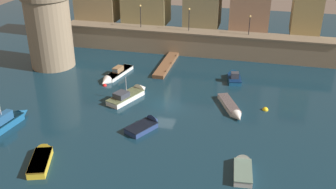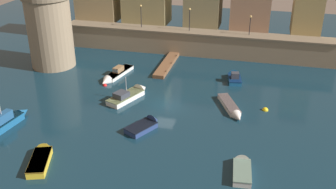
{
  "view_description": "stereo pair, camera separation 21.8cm",
  "coord_description": "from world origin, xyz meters",
  "px_view_note": "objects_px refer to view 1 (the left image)",
  "views": [
    {
      "loc": [
        10.58,
        -41.14,
        21.85
      ],
      "look_at": [
        0.0,
        1.76,
        0.63
      ],
      "focal_mm": 41.82,
      "sensor_mm": 36.0,
      "label": 1
    },
    {
      "loc": [
        10.79,
        -41.09,
        21.85
      ],
      "look_at": [
        0.0,
        1.76,
        0.63
      ],
      "focal_mm": 41.82,
      "sensor_mm": 36.0,
      "label": 2
    }
  ],
  "objects_px": {
    "quay_lamp_0": "(140,13)",
    "moored_boat_1": "(234,77)",
    "moored_boat_6": "(7,122)",
    "quay_lamp_2": "(250,22)",
    "moored_boat_5": "(131,94)",
    "mooring_buoy_1": "(105,86)",
    "moored_boat_3": "(115,75)",
    "mooring_buoy_0": "(265,110)",
    "quay_lamp_1": "(189,16)",
    "moored_boat_0": "(147,125)",
    "moored_boat_7": "(243,167)",
    "moored_boat_2": "(42,157)",
    "fortress_tower": "(49,30)",
    "moored_boat_4": "(232,108)"
  },
  "relations": [
    {
      "from": "quay_lamp_0",
      "to": "moored_boat_1",
      "type": "distance_m",
      "value": 19.74
    },
    {
      "from": "moored_boat_6",
      "to": "quay_lamp_2",
      "type": "bearing_deg",
      "value": -33.43
    },
    {
      "from": "moored_boat_5",
      "to": "mooring_buoy_1",
      "type": "height_order",
      "value": "moored_boat_5"
    },
    {
      "from": "moored_boat_3",
      "to": "mooring_buoy_0",
      "type": "bearing_deg",
      "value": 87.8
    },
    {
      "from": "quay_lamp_1",
      "to": "moored_boat_6",
      "type": "distance_m",
      "value": 32.34
    },
    {
      "from": "moored_boat_1",
      "to": "moored_boat_5",
      "type": "bearing_deg",
      "value": 116.13
    },
    {
      "from": "moored_boat_0",
      "to": "moored_boat_7",
      "type": "xyz_separation_m",
      "value": [
        10.77,
        -5.3,
        0.01
      ]
    },
    {
      "from": "moored_boat_0",
      "to": "moored_boat_2",
      "type": "distance_m",
      "value": 11.47
    },
    {
      "from": "fortress_tower",
      "to": "quay_lamp_0",
      "type": "distance_m",
      "value": 14.95
    },
    {
      "from": "mooring_buoy_1",
      "to": "moored_boat_6",
      "type": "bearing_deg",
      "value": -116.09
    },
    {
      "from": "quay_lamp_1",
      "to": "mooring_buoy_1",
      "type": "height_order",
      "value": "quay_lamp_1"
    },
    {
      "from": "moored_boat_0",
      "to": "moored_boat_6",
      "type": "relative_size",
      "value": 0.67
    },
    {
      "from": "quay_lamp_1",
      "to": "moored_boat_1",
      "type": "distance_m",
      "value": 13.73
    },
    {
      "from": "moored_boat_4",
      "to": "moored_boat_6",
      "type": "distance_m",
      "value": 25.51
    },
    {
      "from": "moored_boat_4",
      "to": "moored_boat_7",
      "type": "distance_m",
      "value": 11.7
    },
    {
      "from": "moored_boat_1",
      "to": "moored_boat_3",
      "type": "distance_m",
      "value": 16.84
    },
    {
      "from": "quay_lamp_1",
      "to": "moored_boat_5",
      "type": "distance_m",
      "value": 19.38
    },
    {
      "from": "quay_lamp_0",
      "to": "quay_lamp_1",
      "type": "height_order",
      "value": "quay_lamp_0"
    },
    {
      "from": "moored_boat_6",
      "to": "moored_boat_7",
      "type": "xyz_separation_m",
      "value": [
        25.71,
        -1.88,
        -0.25
      ]
    },
    {
      "from": "moored_boat_5",
      "to": "moored_boat_7",
      "type": "relative_size",
      "value": 1.45
    },
    {
      "from": "moored_boat_6",
      "to": "mooring_buoy_0",
      "type": "distance_m",
      "value": 29.52
    },
    {
      "from": "mooring_buoy_0",
      "to": "mooring_buoy_1",
      "type": "xyz_separation_m",
      "value": [
        -21.28,
        1.96,
        0.0
      ]
    },
    {
      "from": "fortress_tower",
      "to": "moored_boat_2",
      "type": "distance_m",
      "value": 25.97
    },
    {
      "from": "quay_lamp_1",
      "to": "moored_boat_3",
      "type": "distance_m",
      "value": 16.09
    },
    {
      "from": "moored_boat_3",
      "to": "moored_boat_0",
      "type": "bearing_deg",
      "value": 45.61
    },
    {
      "from": "fortress_tower",
      "to": "moored_boat_7",
      "type": "height_order",
      "value": "fortress_tower"
    },
    {
      "from": "moored_boat_3",
      "to": "moored_boat_5",
      "type": "xyz_separation_m",
      "value": [
        4.3,
        -5.53,
        0.08
      ]
    },
    {
      "from": "quay_lamp_0",
      "to": "moored_boat_6",
      "type": "height_order",
      "value": "quay_lamp_0"
    },
    {
      "from": "quay_lamp_2",
      "to": "moored_boat_1",
      "type": "xyz_separation_m",
      "value": [
        -1.17,
        -9.19,
        -5.52
      ]
    },
    {
      "from": "quay_lamp_1",
      "to": "moored_boat_6",
      "type": "bearing_deg",
      "value": -117.42
    },
    {
      "from": "fortress_tower",
      "to": "moored_boat_0",
      "type": "bearing_deg",
      "value": -37.18
    },
    {
      "from": "moored_boat_3",
      "to": "moored_boat_7",
      "type": "bearing_deg",
      "value": 58.66
    },
    {
      "from": "moored_boat_2",
      "to": "moored_boat_0",
      "type": "bearing_deg",
      "value": -62.59
    },
    {
      "from": "moored_boat_0",
      "to": "moored_boat_4",
      "type": "distance_m",
      "value": 10.67
    },
    {
      "from": "moored_boat_0",
      "to": "quay_lamp_2",
      "type": "bearing_deg",
      "value": 7.83
    },
    {
      "from": "moored_boat_5",
      "to": "quay_lamp_2",
      "type": "bearing_deg",
      "value": -14.03
    },
    {
      "from": "fortress_tower",
      "to": "quay_lamp_0",
      "type": "relative_size",
      "value": 2.95
    },
    {
      "from": "fortress_tower",
      "to": "moored_boat_6",
      "type": "distance_m",
      "value": 19.07
    },
    {
      "from": "quay_lamp_1",
      "to": "quay_lamp_2",
      "type": "relative_size",
      "value": 1.19
    },
    {
      "from": "fortress_tower",
      "to": "moored_boat_3",
      "type": "xyz_separation_m",
      "value": [
        10.7,
        -2.21,
        -5.18
      ]
    },
    {
      "from": "quay_lamp_2",
      "to": "moored_boat_0",
      "type": "distance_m",
      "value": 27.1
    },
    {
      "from": "moored_boat_0",
      "to": "moored_boat_7",
      "type": "distance_m",
      "value": 12.0
    },
    {
      "from": "moored_boat_0",
      "to": "moored_boat_3",
      "type": "height_order",
      "value": "moored_boat_3"
    },
    {
      "from": "quay_lamp_2",
      "to": "moored_boat_1",
      "type": "bearing_deg",
      "value": -97.27
    },
    {
      "from": "moored_boat_2",
      "to": "moored_boat_5",
      "type": "height_order",
      "value": "moored_boat_5"
    },
    {
      "from": "quay_lamp_1",
      "to": "moored_boat_6",
      "type": "height_order",
      "value": "quay_lamp_1"
    },
    {
      "from": "moored_boat_1",
      "to": "moored_boat_5",
      "type": "xyz_separation_m",
      "value": [
        -12.2,
        -8.88,
        0.03
      ]
    },
    {
      "from": "quay_lamp_2",
      "to": "mooring_buoy_0",
      "type": "height_order",
      "value": "quay_lamp_2"
    },
    {
      "from": "quay_lamp_2",
      "to": "moored_boat_7",
      "type": "xyz_separation_m",
      "value": [
        1.53,
        -30.15,
        -5.59
      ]
    },
    {
      "from": "fortress_tower",
      "to": "moored_boat_6",
      "type": "height_order",
      "value": "fortress_tower"
    }
  ]
}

